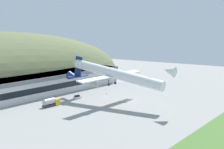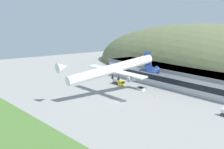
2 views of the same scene
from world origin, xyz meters
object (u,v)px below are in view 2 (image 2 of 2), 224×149
(cargo_airplane, at_px, (113,69))
(terminal_building, at_px, (174,75))
(box_truck, at_px, (118,82))
(service_car_1, at_px, (141,89))
(traffic_cone_0, at_px, (155,97))

(cargo_airplane, bearing_deg, terminal_building, 92.05)
(cargo_airplane, bearing_deg, box_truck, 138.91)
(service_car_1, relative_size, traffic_cone_0, 7.10)
(cargo_airplane, height_order, service_car_1, cargo_airplane)
(box_truck, height_order, traffic_cone_0, box_truck)
(service_car_1, distance_m, traffic_cone_0, 15.67)
(service_car_1, height_order, box_truck, box_truck)
(terminal_building, distance_m, box_truck, 28.11)
(terminal_building, bearing_deg, box_truck, -130.65)
(cargo_airplane, bearing_deg, service_car_1, 98.93)
(cargo_airplane, relative_size, traffic_cone_0, 92.31)
(terminal_building, relative_size, service_car_1, 22.03)
(service_car_1, bearing_deg, cargo_airplane, -81.07)
(cargo_airplane, xyz_separation_m, traffic_cone_0, (12.09, 13.51, -11.86))
(cargo_airplane, xyz_separation_m, service_car_1, (-2.86, 18.20, -11.51))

